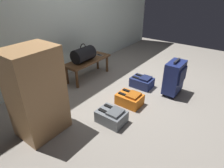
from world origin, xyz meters
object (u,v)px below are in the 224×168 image
at_px(cell_phone, 99,55).
at_px(suitcase_upright_navy, 174,77).
at_px(backpack_orange, 130,99).
at_px(side_cabinet, 37,93).
at_px(backpack_grey, 112,116).
at_px(bench, 88,62).
at_px(backpack_navy, 142,82).
at_px(duffel_bag_black, 83,54).

xyz_separation_m(cell_phone, suitcase_upright_navy, (0.05, -1.56, -0.07)).
xyz_separation_m(backpack_orange, side_cabinet, (-1.15, 0.59, 0.46)).
bearing_deg(side_cabinet, backpack_grey, -43.73).
xyz_separation_m(bench, backpack_orange, (-0.33, -1.17, -0.23)).
xyz_separation_m(cell_phone, backpack_navy, (-0.04, -1.03, -0.29)).
height_order(duffel_bag_black, backpack_grey, duffel_bag_black).
distance_m(backpack_grey, backpack_navy, 1.14).
bearing_deg(backpack_grey, backpack_orange, 2.98).
bearing_deg(bench, duffel_bag_black, 180.00).
bearing_deg(side_cabinet, backpack_orange, -26.99).
bearing_deg(cell_phone, suitcase_upright_navy, -88.01).
bearing_deg(duffel_bag_black, suitcase_upright_navy, -73.33).
relative_size(backpack_grey, side_cabinet, 0.35).
xyz_separation_m(cell_phone, backpack_grey, (-1.17, -1.17, -0.29)).
bearing_deg(backpack_orange, bench, 74.07).
distance_m(bench, backpack_navy, 1.11).
distance_m(bench, side_cabinet, 1.61).
bearing_deg(backpack_navy, bench, 104.98).
bearing_deg(side_cabinet, backpack_navy, -14.90).
bearing_deg(bench, side_cabinet, -158.60).
xyz_separation_m(bench, suitcase_upright_navy, (0.37, -1.59, -0.01)).
xyz_separation_m(bench, backpack_grey, (-0.85, -1.20, -0.23)).
height_order(bench, suitcase_upright_navy, suitcase_upright_navy).
relative_size(duffel_bag_black, backpack_orange, 1.16).
bearing_deg(backpack_navy, cell_phone, 87.89).
height_order(backpack_navy, side_cabinet, side_cabinet).
height_order(backpack_orange, side_cabinet, side_cabinet).
relative_size(duffel_bag_black, backpack_navy, 1.16).
bearing_deg(duffel_bag_black, backpack_grey, -121.87).
relative_size(duffel_bag_black, cell_phone, 3.06).
xyz_separation_m(backpack_grey, backpack_navy, (1.13, 0.14, 0.00)).
relative_size(backpack_orange, side_cabinet, 0.35).
distance_m(suitcase_upright_navy, backpack_orange, 0.85).
relative_size(duffel_bag_black, suitcase_upright_navy, 0.72).
distance_m(cell_phone, backpack_grey, 1.68).
bearing_deg(backpack_grey, suitcase_upright_navy, -17.76).
relative_size(cell_phone, side_cabinet, 0.13).
relative_size(bench, side_cabinet, 0.91).
bearing_deg(bench, suitcase_upright_navy, -76.74).
relative_size(bench, cell_phone, 6.94).
distance_m(duffel_bag_black, suitcase_upright_navy, 1.67).
bearing_deg(backpack_navy, backpack_orange, -169.28).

